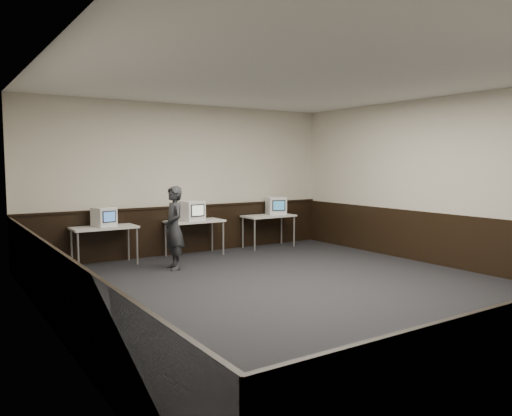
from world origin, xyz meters
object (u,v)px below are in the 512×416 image
(desk_left, at_px, (104,230))
(emac_center, at_px, (192,211))
(emac_left, at_px, (104,217))
(emac_right, at_px, (276,206))
(desk_center, at_px, (195,224))
(desk_right, at_px, (269,218))
(person, at_px, (174,228))

(desk_left, bearing_deg, emac_center, -0.79)
(emac_left, relative_size, emac_right, 0.85)
(desk_left, xyz_separation_m, desk_center, (1.90, 0.00, 0.00))
(desk_center, xyz_separation_m, emac_center, (-0.07, -0.03, 0.28))
(emac_center, bearing_deg, desk_right, -5.13)
(emac_left, xyz_separation_m, emac_right, (4.03, 0.02, 0.02))
(desk_left, height_order, desk_center, same)
(emac_right, bearing_deg, desk_left, -161.15)
(emac_right, height_order, person, person)
(desk_left, xyz_separation_m, desk_right, (3.80, 0.00, 0.00))
(desk_center, relative_size, emac_center, 2.47)
(emac_left, bearing_deg, person, -60.58)
(desk_center, distance_m, person, 1.37)
(emac_right, bearing_deg, emac_left, -161.45)
(desk_left, distance_m, emac_left, 0.25)
(emac_left, distance_m, person, 1.43)
(desk_right, xyz_separation_m, person, (-2.82, -1.02, 0.09))
(desk_right, distance_m, emac_right, 0.37)
(emac_right, relative_size, person, 0.35)
(desk_left, height_order, emac_left, emac_left)
(desk_left, relative_size, emac_left, 2.62)
(emac_center, bearing_deg, desk_left, 173.34)
(desk_center, relative_size, person, 0.78)
(desk_right, distance_m, person, 3.00)
(desk_right, xyz_separation_m, emac_left, (-3.79, 0.02, 0.25))
(desk_left, bearing_deg, emac_left, 66.43)
(person, bearing_deg, emac_right, 114.96)
(desk_center, height_order, desk_right, same)
(person, bearing_deg, emac_left, -130.99)
(desk_right, distance_m, emac_center, 1.99)
(emac_center, bearing_deg, person, -136.51)
(desk_left, bearing_deg, emac_right, 0.58)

